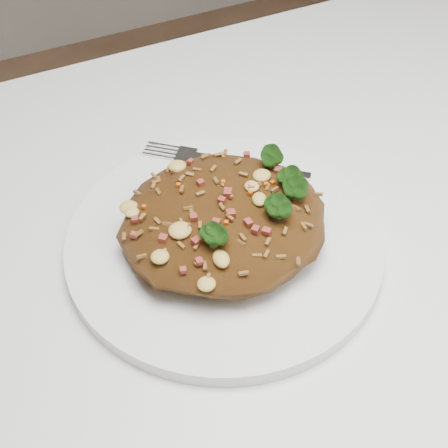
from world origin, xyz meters
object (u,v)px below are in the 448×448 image
(fried_rice, at_px, (226,213))
(fork, at_px, (234,163))
(dining_table, at_px, (251,362))
(plate, at_px, (224,242))

(fried_rice, distance_m, fork, 0.10)
(dining_table, bearing_deg, plate, 86.44)
(dining_table, relative_size, fork, 9.07)
(dining_table, distance_m, fried_rice, 0.15)
(fried_rice, relative_size, fork, 1.30)
(fried_rice, bearing_deg, fork, 58.74)
(fork, bearing_deg, fried_rice, -80.31)
(dining_table, xyz_separation_m, fork, (0.05, 0.14, 0.11))
(plate, xyz_separation_m, fork, (0.05, 0.08, 0.01))
(plate, xyz_separation_m, fried_rice, (0.00, -0.00, 0.03))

